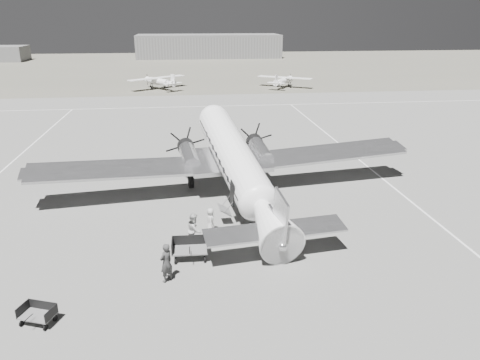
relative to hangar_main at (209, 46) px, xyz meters
name	(u,v)px	position (x,y,z in m)	size (l,w,h in m)	color
ground	(242,231)	(-5.00, -120.00, -3.30)	(260.00, 260.00, 0.00)	slate
taxi_line_right	(434,220)	(7.00, -120.00, -3.29)	(0.15, 80.00, 0.01)	silver
taxi_line_horizon	(206,106)	(-5.00, -80.00, -3.29)	(90.00, 0.15, 0.01)	silver
grass_infield	(195,66)	(-5.00, -25.00, -3.30)	(260.00, 90.00, 0.01)	#5C594D
hangar_main	(209,46)	(0.00, 0.00, 0.00)	(42.00, 14.00, 6.60)	slate
dc3_airliner	(236,164)	(-4.77, -115.29, -0.69)	(27.44, 19.04, 5.23)	silver
light_plane_left	(159,83)	(-12.15, -63.07, -2.18)	(10.82, 8.78, 2.25)	white
light_plane_right	(284,82)	(9.43, -63.78, -2.27)	(9.92, 8.05, 2.06)	white
baggage_cart_near	(190,249)	(-8.08, -123.02, -2.75)	(1.95, 1.38, 1.10)	#5D5D5D
baggage_cart_far	(38,315)	(-14.36, -127.71, -2.89)	(1.45, 1.02, 0.82)	#5D5D5D
ground_crew	(166,263)	(-9.21, -125.04, -2.32)	(0.71, 0.47, 1.95)	#313131
ramp_agent	(194,230)	(-7.79, -121.59, -2.34)	(0.93, 0.73, 1.92)	#ADADAB
passenger	(211,220)	(-6.81, -119.96, -2.56)	(0.73, 0.47, 1.49)	#ACACAA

